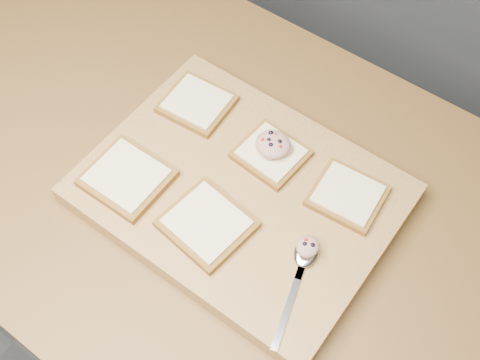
{
  "coord_description": "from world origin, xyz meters",
  "views": [
    {
      "loc": [
        0.21,
        -0.42,
        1.79
      ],
      "look_at": [
        -0.1,
        -0.01,
        0.96
      ],
      "focal_mm": 45.0,
      "sensor_mm": 36.0,
      "label": 1
    }
  ],
  "objects_px": {
    "cutting_board": "(240,193)",
    "bread_far_center": "(271,154)",
    "tuna_salad_dollop": "(273,144)",
    "spoon": "(304,259)"
  },
  "relations": [
    {
      "from": "cutting_board",
      "to": "bread_far_center",
      "type": "height_order",
      "value": "bread_far_center"
    },
    {
      "from": "bread_far_center",
      "to": "spoon",
      "type": "xyz_separation_m",
      "value": [
        0.15,
        -0.13,
        -0.0
      ]
    },
    {
      "from": "bread_far_center",
      "to": "tuna_salad_dollop",
      "type": "relative_size",
      "value": 1.92
    },
    {
      "from": "tuna_salad_dollop",
      "to": "spoon",
      "type": "xyz_separation_m",
      "value": [
        0.15,
        -0.13,
        -0.02
      ]
    },
    {
      "from": "cutting_board",
      "to": "bread_far_center",
      "type": "distance_m",
      "value": 0.09
    },
    {
      "from": "bread_far_center",
      "to": "spoon",
      "type": "bearing_deg",
      "value": -40.45
    },
    {
      "from": "cutting_board",
      "to": "tuna_salad_dollop",
      "type": "height_order",
      "value": "tuna_salad_dollop"
    },
    {
      "from": "cutting_board",
      "to": "bread_far_center",
      "type": "xyz_separation_m",
      "value": [
        0.01,
        0.08,
        0.03
      ]
    },
    {
      "from": "tuna_salad_dollop",
      "to": "spoon",
      "type": "height_order",
      "value": "tuna_salad_dollop"
    },
    {
      "from": "cutting_board",
      "to": "spoon",
      "type": "distance_m",
      "value": 0.17
    }
  ]
}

